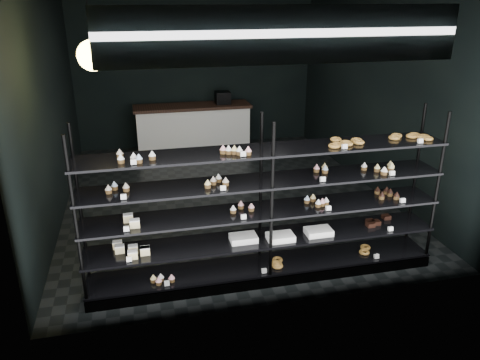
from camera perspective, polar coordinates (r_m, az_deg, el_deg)
The scene contains 5 objects.
room at distance 7.24m, azimuth -2.04°, elevation 9.83°, with size 5.01×6.01×3.20m.
display_shelf at distance 5.29m, azimuth 2.89°, elevation -5.91°, with size 4.00×0.50×1.91m.
signage at distance 4.27m, azimuth 5.77°, elevation 17.19°, with size 3.30×0.05×0.50m.
pendant_lamp at distance 5.61m, azimuth -17.52°, elevation 14.28°, with size 0.34×0.34×0.90m.
service_counter at distance 9.87m, azimuth -5.69°, elevation 6.38°, with size 2.39×0.65×1.23m.
Camera 1 is at (-1.36, -6.96, 3.06)m, focal length 35.00 mm.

